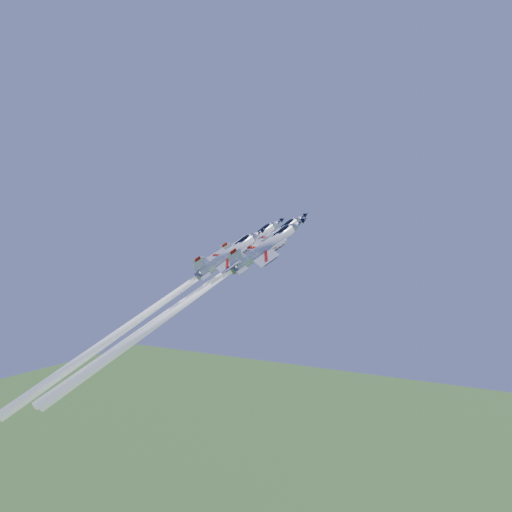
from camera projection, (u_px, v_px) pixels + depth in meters
The scene contains 4 objects.
jet_lead at pixel (184, 301), 111.86m from camera, with size 30.24×38.61×43.13m.
jet_left at pixel (156, 308), 114.90m from camera, with size 31.85×40.86×45.71m.
jet_right at pixel (186, 303), 107.17m from camera, with size 29.45×36.47×40.32m.
jet_slot at pixel (126, 326), 108.17m from camera, with size 32.60×41.59×46.45m.
Camera 1 is at (57.51, -99.23, 103.75)m, focal length 40.00 mm.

